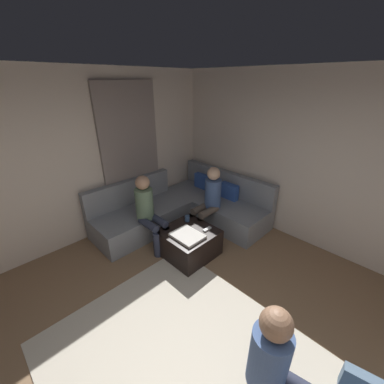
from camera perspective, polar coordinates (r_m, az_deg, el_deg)
The scene contains 12 objects.
wall_back at distance 4.06m, azimuth 30.94°, elevation 4.98°, with size 6.00×0.12×2.70m, color beige.
wall_left at distance 4.08m, azimuth -30.81°, elevation 5.10°, with size 0.12×6.00×2.70m, color beige.
curtain_panel at distance 4.47m, azimuth -14.18°, elevation 8.08°, with size 0.06×1.10×2.50m, color gray.
area_rug at distance 2.88m, azimuth -2.02°, elevation -35.00°, with size 2.60×2.20×0.01m, color beige.
sectional_couch at distance 4.60m, azimuth -1.76°, elevation -3.82°, with size 2.10×2.55×0.87m.
ottoman at distance 3.82m, azimuth -0.80°, elevation -11.78°, with size 0.76×0.76×0.42m, color black.
folded_blanket at distance 3.56m, azimuth -1.10°, elevation -10.32°, with size 0.44×0.36×0.04m, color white.
coffee_mug at distance 3.91m, azimuth -1.16°, elevation -6.26°, with size 0.08×0.08×0.10m, color #334C72.
game_remote at distance 3.72m, azimuth 3.60°, elevation -8.77°, with size 0.05×0.15×0.02m, color white.
person_on_couch_back at distance 4.11m, azimuth 4.04°, elevation -1.62°, with size 0.30×0.60×1.20m.
person_on_couch_side at distance 3.82m, azimuth -10.29°, elevation -4.19°, with size 0.60×0.30×1.20m.
person_on_armchair at distance 2.20m, azimuth 20.28°, elevation -35.09°, with size 0.61×0.38×1.18m.
Camera 1 is at (0.88, -0.85, 2.50)m, focal length 22.52 mm.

